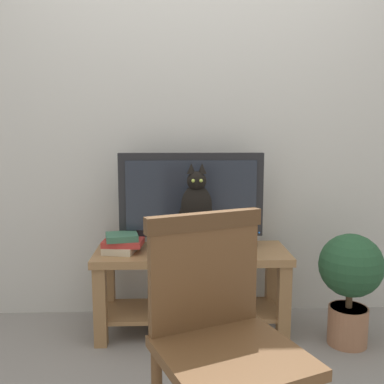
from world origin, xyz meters
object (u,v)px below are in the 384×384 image
object	(u,v)px
media_box	(196,248)
potted_plant	(350,278)
tv	(191,199)
book_stack	(122,243)
wooden_chair	(220,326)
tv_stand	(192,276)
cat	(197,213)

from	to	relation	value
media_box	potted_plant	distance (m)	0.87
tv	book_stack	bearing A→B (deg)	-166.26
media_box	potted_plant	world-z (taller)	potted_plant
wooden_chair	tv_stand	bearing A→B (deg)	93.08
book_stack	potted_plant	world-z (taller)	potted_plant
media_box	cat	bearing A→B (deg)	-85.19
tv	cat	xyz separation A→B (m)	(0.02, -0.15, -0.06)
tv	potted_plant	bearing A→B (deg)	-17.05
wooden_chair	potted_plant	distance (m)	1.20
cat	wooden_chair	bearing A→B (deg)	-88.12
tv_stand	tv	bearing A→B (deg)	89.98
tv	potted_plant	distance (m)	1.00
media_box	book_stack	xyz separation A→B (m)	(-0.43, 0.04, 0.02)
tv_stand	book_stack	distance (m)	0.46
tv_stand	wooden_chair	bearing A→B (deg)	-86.92
tv_stand	wooden_chair	size ratio (longest dim) A/B	1.24
wooden_chair	potted_plant	bearing A→B (deg)	46.77
cat	tv_stand	bearing A→B (deg)	108.42
cat	potted_plant	distance (m)	0.93
tv_stand	tv	distance (m)	0.46
media_box	potted_plant	xyz separation A→B (m)	(0.85, -0.13, -0.14)
book_stack	potted_plant	distance (m)	1.30
cat	book_stack	xyz separation A→B (m)	(-0.43, 0.05, -0.18)
tv	cat	size ratio (longest dim) A/B	1.87
wooden_chair	book_stack	size ratio (longest dim) A/B	3.83
cat	media_box	bearing A→B (deg)	94.81
potted_plant	wooden_chair	bearing A→B (deg)	-133.23
cat	potted_plant	size ratio (longest dim) A/B	0.72
tv	book_stack	xyz separation A→B (m)	(-0.40, -0.10, -0.24)
tv	media_box	bearing A→B (deg)	-80.34
tv	wooden_chair	world-z (taller)	tv
cat	tv	bearing A→B (deg)	99.26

